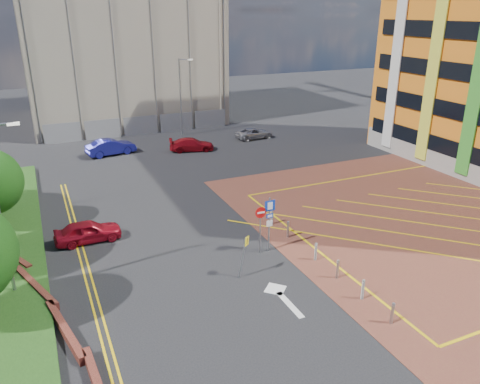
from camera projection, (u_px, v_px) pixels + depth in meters
ground at (269, 260)px, 25.25m from camera, size 140.00×140.00×0.00m
forecourt at (459, 217)px, 30.58m from camera, size 26.00×26.00×0.02m
retaining_wall at (31, 288)px, 22.38m from camera, size 6.06×20.33×0.40m
lamp_back at (181, 94)px, 49.02m from camera, size 1.53×0.16×8.00m
sign_cluster at (266, 220)px, 25.49m from camera, size 1.17×0.12×3.20m
warning_sign at (244, 252)px, 23.21m from camera, size 0.64×0.39×2.25m
bollard_row at (323, 258)px, 24.54m from camera, size 0.14×11.14×0.90m
construction_building at (115, 25)px, 55.25m from camera, size 21.20×19.20×22.00m
construction_fence at (150, 125)px, 50.77m from camera, size 21.60×0.06×2.00m
car_red_left at (88, 231)px, 27.12m from camera, size 3.79×1.59×1.28m
car_blue_back at (111, 147)px, 43.43m from camera, size 4.69×2.31×1.48m
car_red_back at (192, 144)px, 44.74m from camera, size 4.51×2.70×1.23m
car_silver_back at (254, 133)px, 49.03m from camera, size 4.09×2.07×1.11m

